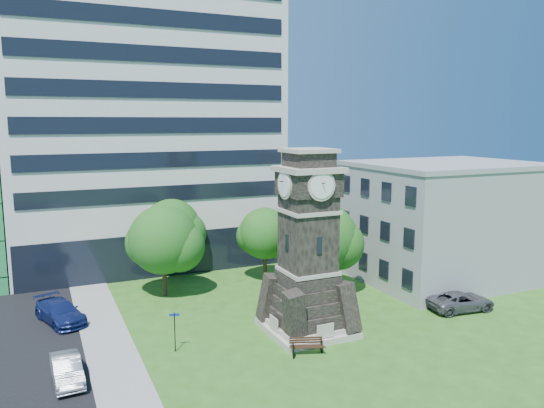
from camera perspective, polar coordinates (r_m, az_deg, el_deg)
name	(u,v)px	position (r m, az deg, el deg)	size (l,w,h in m)	color
ground	(279,350)	(33.84, 0.77, -15.43)	(160.00, 160.00, 0.00)	#2D5919
sidewalk	(109,345)	(35.94, -17.16, -14.30)	(3.00, 70.00, 0.06)	gray
clock_tower	(308,254)	(35.05, 3.87, -5.43)	(5.40, 5.40, 12.22)	#BCB4A3
office_tall	(140,118)	(54.68, -14.00, 8.92)	(26.20, 15.11, 28.60)	silver
office_low	(445,221)	(49.57, 18.07, -1.71)	(15.20, 12.20, 10.40)	gray
car_street_mid	(67,369)	(31.94, -21.19, -16.26)	(1.44, 4.14, 1.36)	gray
car_street_north	(60,312)	(40.59, -21.84, -10.72)	(2.13, 5.23, 1.52)	navy
car_east_lot	(461,301)	(42.45, 19.66, -9.82)	(2.32, 5.03, 1.40)	#4F4F55
park_bench	(307,345)	(33.17, 3.79, -14.93)	(2.03, 0.54, 1.05)	black
street_sign	(175,327)	(33.57, -10.43, -12.89)	(0.60, 0.06, 2.50)	black
tree_nw	(164,242)	(43.12, -11.50, -4.02)	(6.08, 5.52, 7.39)	#332114
tree_nc	(171,230)	(48.98, -10.83, -2.76)	(6.07, 5.52, 7.13)	#332114
tree_ne	(266,235)	(46.49, -0.70, -3.37)	(4.99, 4.53, 6.51)	#332114
tree_east	(324,240)	(42.96, 5.58, -3.85)	(6.13, 5.57, 7.48)	#332114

